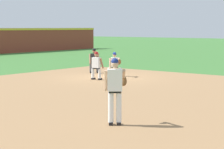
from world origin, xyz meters
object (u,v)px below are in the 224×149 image
(baseball, at_px, (119,97))
(baserunner, at_px, (96,64))
(first_base_bag, at_px, (109,76))
(first_baseman, at_px, (115,63))
(pitcher, at_px, (115,87))
(umpire, at_px, (94,60))

(baseball, xyz_separation_m, baserunner, (3.93, 4.49, 0.76))
(baseball, bearing_deg, first_base_bag, 42.11)
(baseball, bearing_deg, first_baseman, 39.27)
(first_baseman, height_order, baserunner, baserunner)
(first_base_bag, xyz_separation_m, first_baseman, (0.56, 0.01, 0.69))
(first_base_bag, bearing_deg, pitcher, -140.31)
(baserunner, relative_size, umpire, 1.00)
(first_baseman, distance_m, baserunner, 1.83)
(pitcher, relative_size, umpire, 1.27)
(baseball, height_order, umpire, umpire)
(first_base_bag, bearing_deg, first_baseman, 1.44)
(baserunner, bearing_deg, baseball, -131.20)
(baseball, relative_size, first_baseman, 0.06)
(umpire, bearing_deg, baseball, -133.41)
(baseball, relative_size, baserunner, 0.05)
(pitcher, height_order, first_baseman, pitcher)
(first_baseman, xyz_separation_m, baserunner, (-1.82, -0.21, 0.06))
(baseball, xyz_separation_m, umpire, (6.39, 6.75, 0.76))
(first_base_bag, distance_m, umpire, 2.51)
(baseball, xyz_separation_m, first_baseman, (5.74, 4.70, 0.69))
(baseball, bearing_deg, umpire, 46.59)
(umpire, bearing_deg, first_base_bag, -120.25)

